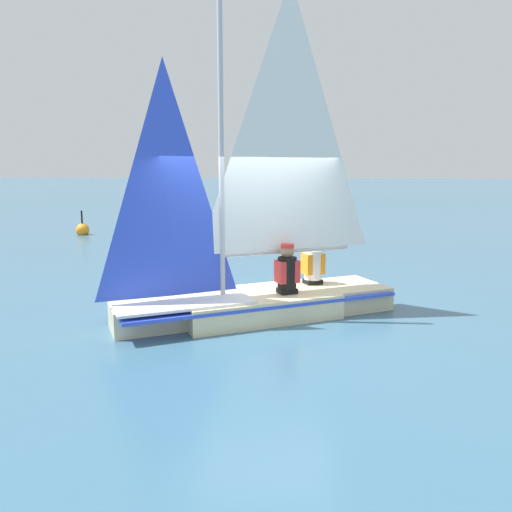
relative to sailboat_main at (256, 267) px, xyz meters
name	(u,v)px	position (x,y,z in m)	size (l,w,h in m)	color
ground_plane	(256,316)	(-0.01, 0.00, -0.80)	(260.00, 260.00, 0.00)	#38607A
sailboat_main	(256,267)	(0.00, 0.00, 0.00)	(4.42, 3.40, 5.23)	beige
sailor_helm	(287,277)	(0.48, 0.08, -0.17)	(0.43, 0.41, 1.16)	black
sailor_crew	(313,269)	(0.85, 0.81, -0.17)	(0.43, 0.41, 1.16)	black
buoy_marker	(83,230)	(-7.72, 9.07, -0.63)	(0.48, 0.48, 0.94)	orange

